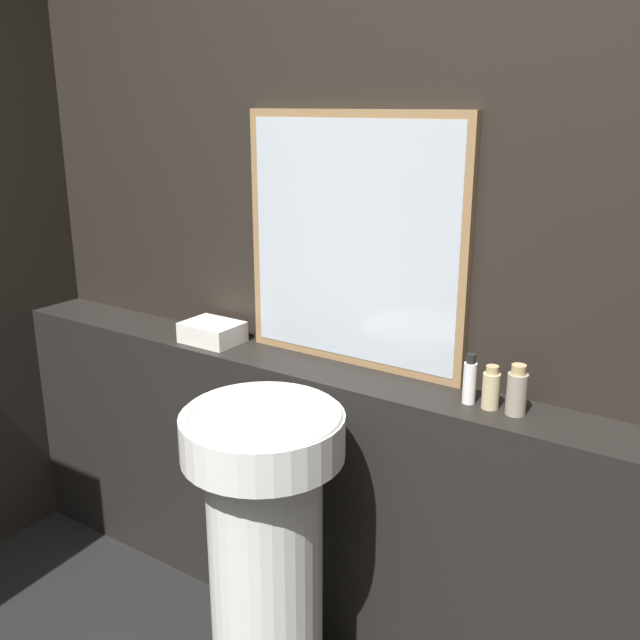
{
  "coord_description": "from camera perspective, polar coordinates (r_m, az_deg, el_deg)",
  "views": [
    {
      "loc": [
        1.09,
        -0.2,
        1.73
      ],
      "look_at": [
        -0.01,
        1.45,
        1.12
      ],
      "focal_mm": 40.0,
      "sensor_mm": 36.0,
      "label": 1
    }
  ],
  "objects": [
    {
      "name": "conditioner_bottle",
      "position": [
        2.0,
        13.52,
        -5.36
      ],
      "size": [
        0.05,
        0.05,
        0.12
      ],
      "color": "#C6B284",
      "rests_on": "vanity_counter"
    },
    {
      "name": "lotion_bottle",
      "position": [
        1.98,
        15.47,
        -5.54
      ],
      "size": [
        0.05,
        0.05,
        0.14
      ],
      "color": "gray",
      "rests_on": "vanity_counter"
    },
    {
      "name": "wall_back",
      "position": [
        2.24,
        3.81,
        4.68
      ],
      "size": [
        8.0,
        0.06,
        2.5
      ],
      "color": "black",
      "rests_on": "ground_plane"
    },
    {
      "name": "vanity_counter",
      "position": [
        2.42,
        1.69,
        -14.46
      ],
      "size": [
        2.81,
        0.22,
        0.92
      ],
      "color": "black",
      "rests_on": "ground_plane"
    },
    {
      "name": "towel_stack",
      "position": [
        2.51,
        -8.6,
        -0.97
      ],
      "size": [
        0.2,
        0.15,
        0.07
      ],
      "color": "silver",
      "rests_on": "vanity_counter"
    },
    {
      "name": "pedestal_sink",
      "position": [
        2.13,
        -4.38,
        -17.51
      ],
      "size": [
        0.45,
        0.45,
        0.94
      ],
      "color": "white",
      "rests_on": "ground_plane"
    },
    {
      "name": "mirror",
      "position": [
        2.2,
        2.64,
        6.23
      ],
      "size": [
        0.76,
        0.03,
        0.78
      ],
      "color": "#937047",
      "rests_on": "vanity_counter"
    },
    {
      "name": "shampoo_bottle",
      "position": [
        2.02,
        11.89,
        -4.76
      ],
      "size": [
        0.04,
        0.04,
        0.14
      ],
      "color": "white",
      "rests_on": "vanity_counter"
    }
  ]
}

